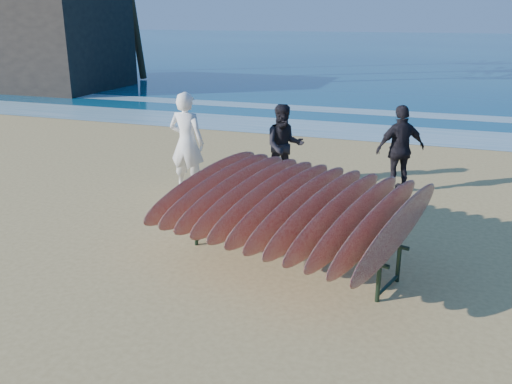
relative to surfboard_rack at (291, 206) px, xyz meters
The scene contains 9 objects.
ground 1.22m from the surfboard_rack, 129.83° to the right, with size 120.00×120.00×0.00m, color tan.
ocean 54.34m from the surfboard_rack, 90.58° to the left, with size 160.00×160.00×0.00m, color navy.
foam_near 9.39m from the surfboard_rack, 93.40° to the left, with size 160.00×160.00×0.00m, color white.
foam_far 12.88m from the surfboard_rack, 92.47° to the left, with size 160.00×160.00×0.00m, color white.
surfboard_rack is the anchor object (origin of this frame).
person_white 3.76m from the surfboard_rack, 138.38° to the left, with size 0.72×0.47×1.97m, color white.
person_dark_a 3.62m from the surfboard_rack, 107.82° to the left, with size 0.81×0.63×1.68m, color black.
person_dark_b 3.99m from the surfboard_rack, 73.34° to the left, with size 1.01×0.42×1.73m, color black.
building 22.81m from the surfboard_rack, 140.13° to the left, with size 9.39×5.22×4.17m, color #2D2823.
Camera 1 is at (2.42, -6.15, 3.38)m, focal length 38.00 mm.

